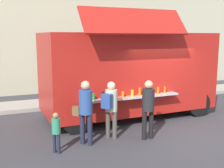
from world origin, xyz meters
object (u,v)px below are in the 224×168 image
(trash_bin, at_px, (179,86))
(child_near_queue, at_px, (56,129))
(food_truck_main, at_px, (129,72))
(customer_front_ordering, at_px, (148,104))
(customer_mid_with_backpack, at_px, (111,104))
(customer_rear_waiting, at_px, (85,107))

(trash_bin, height_order, child_near_queue, child_near_queue)
(food_truck_main, height_order, customer_front_ordering, food_truck_main)
(trash_bin, distance_m, customer_front_ordering, 6.43)
(customer_mid_with_backpack, xyz_separation_m, child_near_queue, (-1.63, -0.42, -0.39))
(customer_mid_with_backpack, bearing_deg, child_near_queue, 154.85)
(customer_mid_with_backpack, height_order, child_near_queue, customer_mid_with_backpack)
(customer_mid_with_backpack, bearing_deg, trash_bin, -0.91)
(customer_rear_waiting, bearing_deg, food_truck_main, -0.69)
(customer_front_ordering, bearing_deg, customer_mid_with_backpack, 66.47)
(food_truck_main, bearing_deg, customer_front_ordering, -104.35)
(customer_front_ordering, bearing_deg, child_near_queue, 89.51)
(trash_bin, xyz_separation_m, customer_front_ordering, (-4.36, -4.69, 0.56))
(trash_bin, xyz_separation_m, child_near_queue, (-6.96, -4.71, 0.17))
(trash_bin, bearing_deg, customer_rear_waiting, -144.12)
(customer_mid_with_backpack, bearing_deg, customer_rear_waiting, 150.59)
(customer_front_ordering, bearing_deg, food_truck_main, -12.93)
(child_near_queue, bearing_deg, customer_front_ordering, -37.48)
(food_truck_main, distance_m, customer_front_ordering, 2.51)
(food_truck_main, height_order, trash_bin, food_truck_main)
(trash_bin, distance_m, child_near_queue, 8.41)
(food_truck_main, distance_m, trash_bin, 4.65)
(customer_front_ordering, height_order, child_near_queue, customer_front_ordering)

